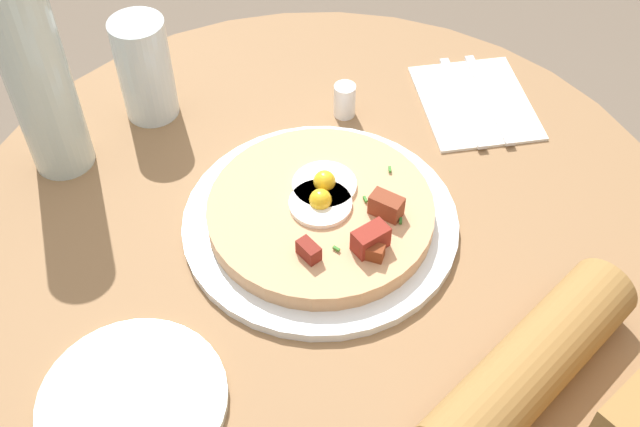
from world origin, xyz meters
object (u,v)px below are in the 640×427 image
fork (489,98)px  pizza_plate (320,221)px  water_glass (145,69)px  salt_shaker (345,100)px  dining_table (320,313)px  breakfast_pizza (321,211)px  bread_plate (133,401)px  knife (462,101)px  water_bottle (38,78)px

fork → pizza_plate: bearing=124.4°
water_glass → salt_shaker: water_glass is taller
dining_table → breakfast_pizza: (0.00, 0.00, 0.20)m
breakfast_pizza → salt_shaker: size_ratio=5.53×
bread_plate → breakfast_pizza: bearing=100.2°
dining_table → knife: size_ratio=4.72×
dining_table → water_glass: size_ratio=6.21×
pizza_plate → breakfast_pizza: 0.02m
pizza_plate → salt_shaker: (-0.12, 0.15, 0.02)m
fork → dining_table: bearing=124.6°
dining_table → pizza_plate: pizza_plate is taller
bread_plate → water_bottle: bearing=161.2°
breakfast_pizza → water_glass: (-0.29, -0.03, 0.04)m
knife → water_bottle: size_ratio=0.71×
breakfast_pizza → fork: bearing=93.1°
dining_table → bread_plate: size_ratio=4.72×
knife → pizza_plate: bearing=128.5°
water_glass → knife: bearing=50.5°
pizza_plate → water_glass: (-0.29, -0.03, 0.06)m
dining_table → pizza_plate: (-0.00, -0.00, 0.18)m
bread_plate → water_bottle: water_bottle is taller
water_bottle → water_glass: bearing=92.8°
fork → water_bottle: (-0.27, -0.48, 0.12)m
water_glass → fork: bearing=51.2°
bread_plate → water_glass: water_glass is taller
pizza_plate → salt_shaker: size_ratio=6.79×
knife → water_glass: 0.41m
dining_table → water_bottle: 0.45m
dining_table → pizza_plate: 0.18m
salt_shaker → fork: bearing=55.9°
breakfast_pizza → water_glass: bearing=-173.2°
breakfast_pizza → knife: bearing=97.3°
pizza_plate → water_bottle: size_ratio=1.23×
bread_plate → water_bottle: (-0.34, 0.11, 0.12)m
water_bottle → breakfast_pizza: bearing=30.1°
dining_table → salt_shaker: 0.28m
knife → water_glass: water_glass is taller
water_glass → salt_shaker: size_ratio=2.98×
bread_plate → fork: bread_plate is taller
fork → salt_shaker: salt_shaker is taller
breakfast_pizza → water_bottle: size_ratio=1.00×
bread_plate → knife: 0.57m
salt_shaker → water_bottle: bearing=-117.2°
water_glass → bread_plate: bearing=-35.6°
breakfast_pizza → water_glass: size_ratio=1.85×
water_bottle → salt_shaker: size_ratio=5.53×
breakfast_pizza → fork: size_ratio=1.41×
pizza_plate → water_bottle: (-0.29, -0.17, 0.12)m
bread_plate → water_bottle: size_ratio=0.71×
fork → water_bottle: 0.56m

